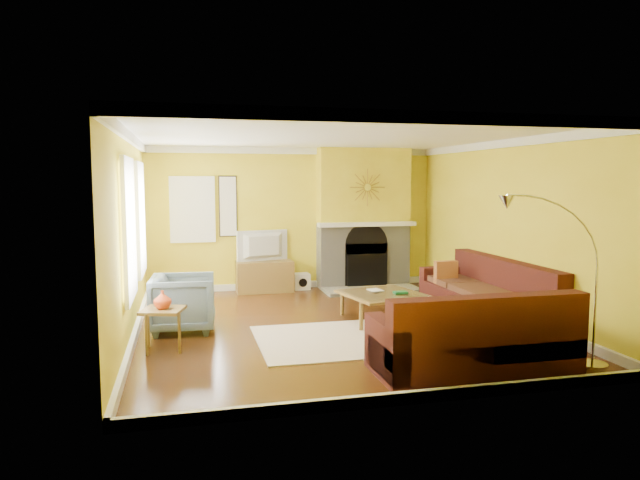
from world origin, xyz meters
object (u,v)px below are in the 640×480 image
object	(u,v)px
side_table	(163,330)
sectional_sofa	(441,301)
armchair	(183,303)
media_console	(265,276)
arc_lamp	(555,285)
coffee_table	(382,307)

from	to	relation	value
side_table	sectional_sofa	bearing A→B (deg)	-0.94
sectional_sofa	armchair	world-z (taller)	sectional_sofa
media_console	sectional_sofa	bearing A→B (deg)	-60.89
media_console	arc_lamp	size ratio (longest dim) A/B	0.55
armchair	sectional_sofa	bearing A→B (deg)	-101.69
coffee_table	arc_lamp	bearing A→B (deg)	-68.28
arc_lamp	side_table	bearing A→B (deg)	156.46
media_console	arc_lamp	world-z (taller)	arc_lamp
armchair	arc_lamp	distance (m)	4.77
coffee_table	side_table	size ratio (longest dim) A/B	2.08
media_console	side_table	bearing A→B (deg)	-116.86
armchair	arc_lamp	xyz separation A→B (m)	(3.91, -2.69, 0.57)
sectional_sofa	arc_lamp	world-z (taller)	arc_lamp
side_table	arc_lamp	bearing A→B (deg)	-23.54
media_console	armchair	bearing A→B (deg)	-120.37
media_console	armchair	size ratio (longest dim) A/B	1.21
media_console	arc_lamp	distance (m)	5.79
armchair	arc_lamp	size ratio (longest dim) A/B	0.45
sectional_sofa	media_console	size ratio (longest dim) A/B	3.72
coffee_table	side_table	xyz separation A→B (m)	(-3.12, -0.77, 0.05)
media_console	armchair	distance (m)	2.93
media_console	side_table	distance (m)	3.82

